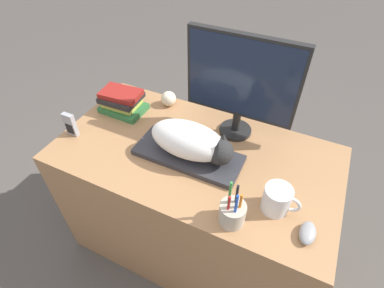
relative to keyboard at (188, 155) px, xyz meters
name	(u,v)px	position (x,y,z in m)	size (l,w,h in m)	color
desk	(194,203)	(0.01, 0.04, -0.38)	(1.22, 0.65, 0.73)	#9E7047
keyboard	(188,155)	(0.00, 0.00, 0.00)	(0.45, 0.18, 0.02)	#2D2D33
cat	(193,142)	(0.02, 0.00, 0.09)	(0.36, 0.16, 0.15)	white
monitor	(241,81)	(0.12, 0.24, 0.26)	(0.47, 0.15, 0.46)	black
computer_mouse	(307,233)	(0.52, -0.16, 0.01)	(0.05, 0.09, 0.03)	gray
coffee_mug	(277,199)	(0.40, -0.10, 0.04)	(0.13, 0.10, 0.10)	silver
pen_cup	(232,213)	(0.27, -0.21, 0.03)	(0.09, 0.09, 0.19)	#B2A893
baseball	(169,99)	(-0.25, 0.29, 0.03)	(0.08, 0.08, 0.08)	beige
phone	(70,125)	(-0.54, -0.10, 0.04)	(0.05, 0.02, 0.11)	#99999E
book_stack	(122,101)	(-0.44, 0.16, 0.04)	(0.22, 0.16, 0.11)	#2D6B38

